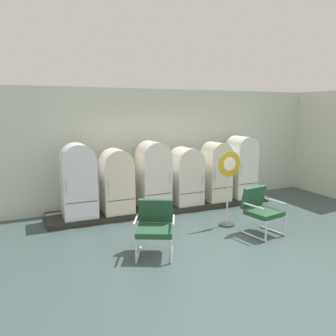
% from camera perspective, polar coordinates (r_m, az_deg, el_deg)
% --- Properties ---
extents(ground, '(12.00, 10.00, 0.05)m').
position_cam_1_polar(ground, '(5.72, 11.94, -15.22)').
color(ground, '#364747').
extents(back_wall, '(11.76, 0.12, 2.89)m').
position_cam_1_polar(back_wall, '(8.48, -2.12, 3.64)').
color(back_wall, silver).
rests_on(back_wall, ground).
extents(side_wall_right, '(0.16, 2.20, 2.89)m').
position_cam_1_polar(side_wall_right, '(10.24, 25.71, 3.62)').
color(side_wall_right, beige).
rests_on(side_wall_right, ground).
extents(display_plinth, '(5.51, 0.95, 0.12)m').
position_cam_1_polar(display_plinth, '(8.18, -0.43, -6.60)').
color(display_plinth, '#2A2923').
rests_on(display_plinth, ground).
extents(refrigerator_0, '(0.70, 0.68, 1.57)m').
position_cam_1_polar(refrigerator_0, '(7.32, -15.06, -1.73)').
color(refrigerator_0, white).
rests_on(refrigerator_0, display_plinth).
extents(refrigerator_1, '(0.66, 0.68, 1.42)m').
position_cam_1_polar(refrigerator_1, '(7.49, -8.76, -1.89)').
color(refrigerator_1, beige).
rests_on(refrigerator_1, display_plinth).
extents(refrigerator_2, '(0.67, 0.73, 1.55)m').
position_cam_1_polar(refrigerator_2, '(7.76, -2.53, -0.81)').
color(refrigerator_2, silver).
rests_on(refrigerator_2, display_plinth).
extents(refrigerator_3, '(0.67, 0.72, 1.37)m').
position_cam_1_polar(refrigerator_3, '(8.12, 3.09, -1.08)').
color(refrigerator_3, silver).
rests_on(refrigerator_3, display_plinth).
extents(refrigerator_4, '(0.59, 0.66, 1.47)m').
position_cam_1_polar(refrigerator_4, '(8.48, 8.25, -0.27)').
color(refrigerator_4, silver).
rests_on(refrigerator_4, display_plinth).
extents(refrigerator_5, '(0.60, 0.70, 1.59)m').
position_cam_1_polar(refrigerator_5, '(8.91, 12.39, 0.53)').
color(refrigerator_5, white).
rests_on(refrigerator_5, display_plinth).
extents(armchair_left, '(0.81, 0.84, 0.91)m').
position_cam_1_polar(armchair_left, '(5.61, -2.24, -9.64)').
color(armchair_left, silver).
rests_on(armchair_left, ground).
extents(armchair_right, '(0.73, 0.75, 0.91)m').
position_cam_1_polar(armchair_right, '(6.74, 15.55, -6.62)').
color(armchair_right, silver).
rests_on(armchair_right, ground).
extents(sign_stand, '(0.52, 0.32, 1.56)m').
position_cam_1_polar(sign_stand, '(6.96, 10.24, -3.21)').
color(sign_stand, '#2D2D30').
rests_on(sign_stand, ground).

